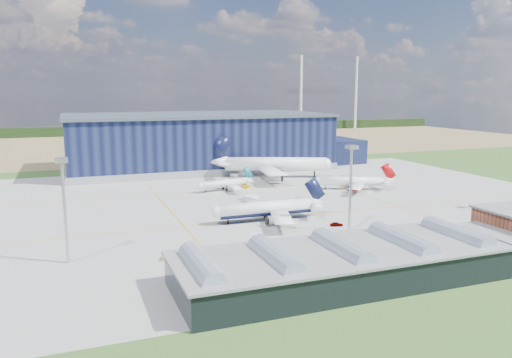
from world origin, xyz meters
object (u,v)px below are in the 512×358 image
light_mast_center (351,174)px  airliner_navy (265,201)px  hangar (202,143)px  car_b (346,249)px  gse_tug_c (246,187)px  airliner_widebody (275,157)px  gse_cart_b (235,175)px  gse_cart_a (317,189)px  car_a (336,224)px  light_mast_west (64,193)px  airliner_red (351,176)px  gse_tug_a (266,208)px  airliner_regional (224,180)px  gse_tug_b (168,257)px  gse_van_a (251,198)px  airstair (255,246)px

light_mast_center → airliner_navy: (-16.78, 18.00, -9.63)m
hangar → car_b: (-2.20, -139.18, -10.97)m
light_mast_center → gse_tug_c: 67.27m
hangar → gse_tug_c: size_ratio=46.36×
airliner_widebody → gse_cart_b: airliner_widebody is taller
gse_cart_a → car_a: size_ratio=0.92×
hangar → gse_cart_a: (24.19, -73.65, -10.89)m
hangar → light_mast_west: (-62.81, -124.80, 3.82)m
airliner_red → gse_tug_a: size_ratio=9.93×
light_mast_west → airliner_regional: light_mast_west is taller
light_mast_west → gse_cart_b: 115.59m
car_b → hangar: bearing=-23.1°
gse_tug_b → car_b: 40.87m
light_mast_west → gse_cart_b: light_mast_west is taller
airliner_widebody → gse_tug_a: (-26.23, -55.23, -8.22)m
hangar → gse_van_a: hangar is taller
gse_tug_a → gse_cart_a: gse_cart_a is taller
light_mast_west → airliner_widebody: 119.97m
airliner_widebody → gse_van_a: (-26.14, -41.53, -7.82)m
hangar → gse_cart_b: 35.02m
light_mast_west → gse_tug_b: size_ratio=7.88×
light_mast_center → airliner_regional: (-14.81, 64.94, -11.40)m
airliner_regional → light_mast_center: bearing=89.3°
airliner_navy → car_b: airliner_navy is taller
hangar → car_a: (6.56, -119.27, -11.00)m
light_mast_center → car_b: size_ratio=5.84×
hangar → airliner_navy: 107.39m
airliner_regional → car_a: airliner_regional is taller
gse_van_a → airstair: airstair is taller
car_b → light_mast_west: bearing=54.5°
airliner_navy → airliner_regional: (1.97, 46.94, -1.78)m
light_mast_west → light_mast_center: 70.00m
gse_cart_a → car_b: bearing=-116.6°
airliner_navy → airstair: (-12.70, -25.51, -4.20)m
airliner_widebody → gse_cart_b: (-16.00, 7.00, -8.15)m
light_mast_center → gse_cart_b: light_mast_center is taller
gse_tug_a → car_a: bearing=-80.1°
airliner_widebody → gse_van_a: 49.69m
airliner_red → car_a: bearing=78.7°
hangar → airliner_regional: bearing=-97.3°
light_mast_center → gse_cart_a: (17.00, 51.15, -14.71)m
airliner_red → airliner_regional: bearing=5.4°
gse_van_a → gse_cart_b: 49.58m
light_mast_center → gse_van_a: size_ratio=4.74×
gse_tug_a → gse_tug_c: bearing=65.5°
airstair → gse_tug_a: bearing=89.4°
gse_cart_a → hangar: bearing=103.6°
airliner_navy → gse_cart_a: airliner_navy is taller
hangar → car_b: size_ratio=36.79×
gse_tug_b → gse_cart_a: gse_cart_a is taller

